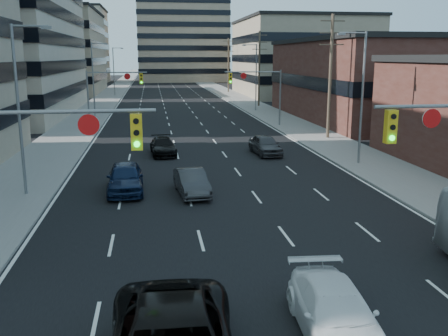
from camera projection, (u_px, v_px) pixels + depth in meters
road_surface at (165, 84)px, 134.67m from camera, size 18.00×300.00×0.02m
sidewalk_left at (121, 84)px, 133.05m from camera, size 5.00×300.00×0.15m
sidewalk_right at (207, 84)px, 136.26m from camera, size 5.00×300.00×0.15m
office_left_far at (48, 53)px, 100.60m from camera, size 20.00×30.00×16.00m
storefront_right_mid at (383, 81)px, 59.78m from camera, size 20.00×30.00×9.00m
office_right_far at (300, 58)px, 96.06m from camera, size 22.00×28.00×14.00m
bg_block_left at (61, 47)px, 138.23m from camera, size 24.00×24.00×20.00m
bg_block_right at (280, 61)px, 137.82m from camera, size 22.00×22.00×12.00m
signal_near_left at (24, 162)px, 14.87m from camera, size 6.59×0.33×6.00m
signal_far_left at (111, 87)px, 50.57m from camera, size 6.09×0.33×6.00m
signal_far_right at (259, 86)px, 52.71m from camera, size 6.09×0.33×6.00m
utility_pole_block at (330, 75)px, 44.33m from camera, size 2.20×0.28×11.00m
utility_pole_midblock at (259, 68)px, 73.30m from camera, size 2.20×0.28×11.00m
utility_pole_distant at (228, 64)px, 102.27m from camera, size 2.20×0.28×11.00m
streetlight_left_near at (21, 102)px, 25.90m from camera, size 2.03×0.22×9.00m
streetlight_left_mid at (94, 76)px, 59.70m from camera, size 2.03×0.22×9.00m
streetlight_left_far at (115, 69)px, 93.50m from camera, size 2.03×0.22×9.00m
streetlight_right_near at (360, 92)px, 33.61m from camera, size 2.03×0.22×9.00m
streetlight_right_far at (255, 74)px, 67.41m from camera, size 2.03×0.22×9.00m
white_van at (336, 314)px, 13.28m from camera, size 2.29×4.96×1.40m
sedan_blue at (125, 178)px, 27.60m from camera, size 2.07×4.88×1.64m
sedan_grey_center at (192, 182)px, 27.17m from camera, size 1.87×4.32×1.38m
sedan_black_far at (163, 146)px, 38.16m from camera, size 2.11×4.60×1.30m
sedan_grey_right at (265, 145)px, 38.27m from camera, size 2.12×4.53×1.50m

